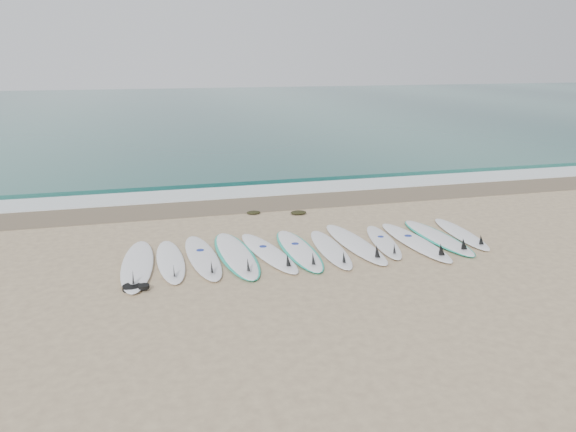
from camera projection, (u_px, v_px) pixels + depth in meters
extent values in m
plane|color=tan|center=(314.00, 252.00, 11.61)|extent=(120.00, 120.00, 0.00)
cube|color=#205952|center=(182.00, 109.00, 41.77)|extent=(120.00, 55.00, 0.03)
cube|color=brown|center=(269.00, 203.00, 15.41)|extent=(120.00, 1.80, 0.01)
cube|color=silver|center=(258.00, 191.00, 16.71)|extent=(120.00, 1.40, 0.04)
cube|color=#205952|center=(248.00, 179.00, 18.09)|extent=(120.00, 1.00, 0.10)
ellipsoid|color=white|center=(137.00, 264.00, 10.75)|extent=(0.79, 2.90, 0.09)
cone|color=black|center=(133.00, 277.00, 9.72)|extent=(0.26, 0.32, 0.31)
ellipsoid|color=white|center=(170.00, 261.00, 10.98)|extent=(0.56, 2.52, 0.08)
cone|color=black|center=(174.00, 270.00, 10.09)|extent=(0.22, 0.27, 0.27)
ellipsoid|color=white|center=(203.00, 256.00, 11.19)|extent=(0.71, 2.77, 0.09)
cone|color=black|center=(212.00, 266.00, 10.23)|extent=(0.25, 0.30, 0.29)
cylinder|color=navy|center=(200.00, 250.00, 11.42)|extent=(0.17, 0.17, 0.01)
ellipsoid|color=white|center=(236.00, 254.00, 11.31)|extent=(0.72, 2.92, 0.09)
ellipsoid|color=#1BB694|center=(236.00, 254.00, 11.31)|extent=(0.82, 2.95, 0.07)
cone|color=black|center=(248.00, 264.00, 10.29)|extent=(0.26, 0.32, 0.31)
ellipsoid|color=white|center=(268.00, 252.00, 11.44)|extent=(1.00, 2.72, 0.09)
cone|color=black|center=(288.00, 260.00, 10.55)|extent=(0.27, 0.32, 0.28)
cylinder|color=navy|center=(263.00, 246.00, 11.65)|extent=(0.18, 0.18, 0.01)
ellipsoid|color=white|center=(299.00, 250.00, 11.59)|extent=(0.56, 2.69, 0.09)
ellipsoid|color=#1BB694|center=(299.00, 250.00, 11.59)|extent=(0.66, 2.71, 0.06)
cone|color=black|center=(313.00, 258.00, 10.64)|extent=(0.23, 0.29, 0.29)
cylinder|color=navy|center=(295.00, 244.00, 11.82)|extent=(0.16, 0.16, 0.01)
ellipsoid|color=white|center=(330.00, 249.00, 11.65)|extent=(0.65, 2.54, 0.08)
cone|color=black|center=(344.00, 257.00, 10.75)|extent=(0.23, 0.28, 0.27)
ellipsoid|color=white|center=(354.00, 243.00, 11.98)|extent=(0.75, 2.87, 0.09)
cone|color=black|center=(377.00, 251.00, 10.98)|extent=(0.26, 0.32, 0.30)
ellipsoid|color=white|center=(383.00, 241.00, 12.11)|extent=(0.87, 2.37, 0.07)
cone|color=black|center=(394.00, 249.00, 11.26)|extent=(0.24, 0.28, 0.25)
cylinder|color=navy|center=(381.00, 237.00, 12.31)|extent=(0.15, 0.15, 0.01)
ellipsoid|color=white|center=(414.00, 241.00, 12.09)|extent=(0.71, 2.82, 0.09)
cone|color=black|center=(441.00, 249.00, 11.11)|extent=(0.25, 0.31, 0.30)
cylinder|color=navy|center=(408.00, 236.00, 12.32)|extent=(0.17, 0.17, 0.01)
ellipsoid|color=white|center=(437.00, 237.00, 12.39)|extent=(0.66, 2.69, 0.09)
ellipsoid|color=#1BB694|center=(437.00, 237.00, 12.40)|extent=(0.75, 2.72, 0.06)
cone|color=black|center=(464.00, 244.00, 11.46)|extent=(0.24, 0.29, 0.28)
ellipsoid|color=white|center=(460.00, 233.00, 12.65)|extent=(0.69, 2.46, 0.08)
cone|color=black|center=(481.00, 240.00, 11.78)|extent=(0.22, 0.27, 0.26)
ellipsoid|color=black|center=(254.00, 212.00, 14.36)|extent=(0.36, 0.28, 0.07)
ellipsoid|color=black|center=(298.00, 213.00, 14.34)|extent=(0.41, 0.32, 0.08)
cylinder|color=black|center=(132.00, 288.00, 9.71)|extent=(0.32, 0.32, 0.08)
cylinder|color=black|center=(144.00, 287.00, 9.65)|extent=(0.20, 0.20, 0.06)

